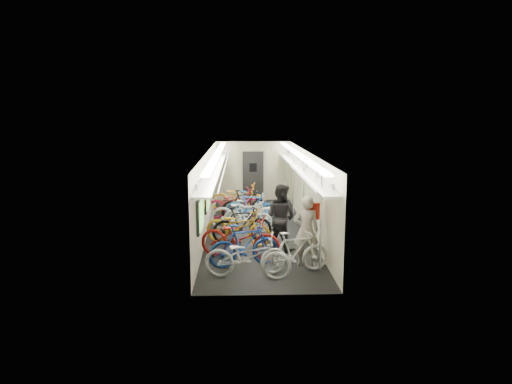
{
  "coord_description": "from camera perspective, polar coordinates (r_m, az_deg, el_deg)",
  "views": [
    {
      "loc": [
        -0.52,
        -13.5,
        3.56
      ],
      "look_at": [
        -0.04,
        0.25,
        1.15
      ],
      "focal_mm": 32.0,
      "sensor_mm": 36.0,
      "label": 1
    }
  ],
  "objects": [
    {
      "name": "bicycle_9",
      "position": [
        15.41,
        -1.34,
        -1.52
      ],
      "size": [
        1.74,
        0.92,
        1.0
      ],
      "primitive_type": "imported",
      "rotation": [
        0.0,
        0.0,
        1.85
      ],
      "color": "black",
      "rests_on": "ground"
    },
    {
      "name": "bicycle_0",
      "position": [
        9.91,
        -1.03,
        -8.07
      ],
      "size": [
        1.98,
        0.97,
        0.99
      ],
      "primitive_type": "imported",
      "rotation": [
        0.0,
        0.0,
        1.4
      ],
      "color": "#A0A1A4",
      "rests_on": "ground"
    },
    {
      "name": "passenger_mid",
      "position": [
        11.88,
        3.11,
        -3.16
      ],
      "size": [
        1.07,
        1.05,
        1.74
      ],
      "primitive_type": "imported",
      "rotation": [
        0.0,
        0.0,
        2.45
      ],
      "color": "black",
      "rests_on": "ground"
    },
    {
      "name": "bicycle_11",
      "position": [
        10.29,
        4.84,
        -7.51
      ],
      "size": [
        1.66,
        0.82,
        0.96
      ],
      "primitive_type": "imported",
      "rotation": [
        0.0,
        0.0,
        1.81
      ],
      "color": "#BCBDBF",
      "rests_on": "ground"
    },
    {
      "name": "train_car_shell",
      "position": [
        14.34,
        -1.34,
        2.3
      ],
      "size": [
        10.0,
        10.0,
        10.0
      ],
      "color": "black",
      "rests_on": "ground"
    },
    {
      "name": "passenger_near",
      "position": [
        10.73,
        6.26,
        -4.85
      ],
      "size": [
        0.61,
        0.41,
        1.67
      ],
      "primitive_type": "imported",
      "rotation": [
        0.0,
        0.0,
        3.13
      ],
      "color": "gray",
      "rests_on": "ground"
    },
    {
      "name": "bicycle_8",
      "position": [
        15.55,
        -2.69,
        -1.4
      ],
      "size": [
        2.03,
        1.11,
        1.01
      ],
      "primitive_type": "imported",
      "rotation": [
        0.0,
        0.0,
        1.81
      ],
      "color": "maroon",
      "rests_on": "ground"
    },
    {
      "name": "bicycle_3",
      "position": [
        12.63,
        -1.73,
        -4.05
      ],
      "size": [
        1.76,
        0.84,
        1.02
      ],
      "primitive_type": "imported",
      "rotation": [
        0.0,
        0.0,
        1.79
      ],
      "color": "black",
      "rests_on": "ground"
    },
    {
      "name": "bicycle_5",
      "position": [
        13.74,
        -1.04,
        -3.03
      ],
      "size": [
        1.65,
        0.97,
        0.96
      ],
      "primitive_type": "imported",
      "rotation": [
        0.0,
        0.0,
        1.22
      ],
      "color": "silver",
      "rests_on": "ground"
    },
    {
      "name": "bicycle_7",
      "position": [
        14.8,
        -0.57,
        -1.89
      ],
      "size": [
        1.82,
        0.92,
        1.06
      ],
      "primitive_type": "imported",
      "rotation": [
        0.0,
        0.0,
        1.32
      ],
      "color": "#1C5AAA",
      "rests_on": "ground"
    },
    {
      "name": "bicycle_4",
      "position": [
        12.42,
        -2.26,
        -4.32
      ],
      "size": [
        2.03,
        1.41,
        1.01
      ],
      "primitive_type": "imported",
      "rotation": [
        0.0,
        0.0,
        1.14
      ],
      "color": "#BA8011",
      "rests_on": "ground"
    },
    {
      "name": "backpack",
      "position": [
        10.76,
        7.28,
        -2.38
      ],
      "size": [
        0.28,
        0.19,
        0.38
      ],
      "primitive_type": "cube",
      "rotation": [
        0.0,
        0.0,
        -0.22
      ],
      "color": "#B21D11",
      "rests_on": "passenger_near"
    },
    {
      "name": "bicycle_2",
      "position": [
        11.2,
        -1.97,
        -5.69
      ],
      "size": [
        2.18,
        1.36,
        1.08
      ],
      "primitive_type": "imported",
      "rotation": [
        0.0,
        0.0,
        1.23
      ],
      "color": "maroon",
      "rests_on": "ground"
    },
    {
      "name": "bicycle_6",
      "position": [
        13.98,
        -1.39,
        -2.51
      ],
      "size": [
        2.1,
        0.77,
        1.1
      ],
      "primitive_type": "imported",
      "rotation": [
        0.0,
        0.0,
        1.55
      ],
      "color": "silver",
      "rests_on": "ground"
    },
    {
      "name": "bicycle_1",
      "position": [
        10.67,
        -1.44,
        -6.66
      ],
      "size": [
        1.77,
        0.92,
        1.02
      ],
      "primitive_type": "imported",
      "rotation": [
        0.0,
        0.0,
        1.84
      ],
      "color": "navy",
      "rests_on": "ground"
    },
    {
      "name": "bicycle_10",
      "position": [
        16.44,
        -2.19,
        -0.71
      ],
      "size": [
        2.11,
        1.08,
        1.06
      ],
      "primitive_type": "imported",
      "rotation": [
        0.0,
        0.0,
        1.37
      ],
      "color": "orange",
      "rests_on": "ground"
    }
  ]
}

